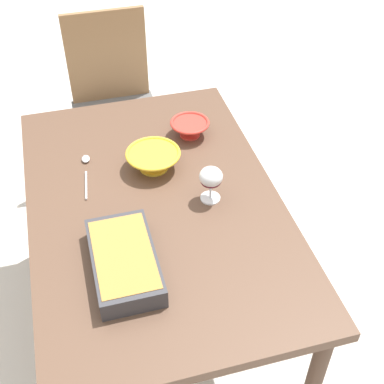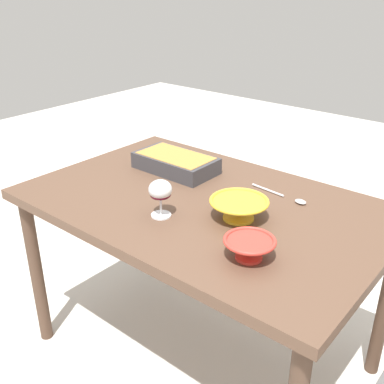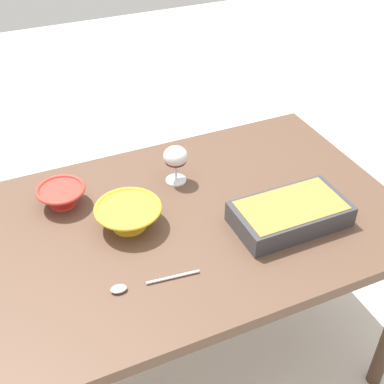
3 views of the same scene
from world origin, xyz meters
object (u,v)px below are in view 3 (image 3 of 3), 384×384
object	(u,v)px
wine_glass	(176,159)
small_bowl	(128,215)
mixing_bowl	(62,195)
serving_spoon	(137,285)
dining_table	(189,235)
casserole_dish	(290,213)

from	to	relation	value
wine_glass	small_bowl	world-z (taller)	wine_glass
mixing_bowl	serving_spoon	size ratio (longest dim) A/B	0.63
wine_glass	serving_spoon	size ratio (longest dim) A/B	0.55
dining_table	small_bowl	size ratio (longest dim) A/B	6.56
dining_table	casserole_dish	xyz separation A→B (m)	(-0.27, 0.15, 0.12)
dining_table	wine_glass	size ratio (longest dim) A/B	9.91
wine_glass	mixing_bowl	world-z (taller)	wine_glass
wine_glass	casserole_dish	bearing A→B (deg)	124.36
mixing_bowl	small_bowl	xyz separation A→B (m)	(-0.16, 0.18, 0.00)
wine_glass	dining_table	bearing A→B (deg)	79.04
dining_table	casserole_dish	distance (m)	0.33
mixing_bowl	small_bowl	size ratio (longest dim) A/B	0.77
small_bowl	serving_spoon	distance (m)	0.25
wine_glass	casserole_dish	world-z (taller)	wine_glass
dining_table	small_bowl	distance (m)	0.22
dining_table	mixing_bowl	size ratio (longest dim) A/B	8.55
casserole_dish	small_bowl	xyz separation A→B (m)	(0.45, -0.19, 0.00)
mixing_bowl	small_bowl	world-z (taller)	small_bowl
mixing_bowl	serving_spoon	xyz separation A→B (m)	(-0.10, 0.43, -0.03)
wine_glass	mixing_bowl	bearing A→B (deg)	-4.37
dining_table	casserole_dish	bearing A→B (deg)	150.96
wine_glass	small_bowl	distance (m)	0.27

